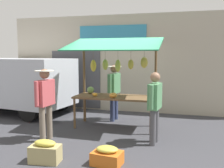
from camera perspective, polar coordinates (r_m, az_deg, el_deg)
name	(u,v)px	position (r m, az deg, el deg)	size (l,w,h in m)	color
ground_plane	(115,127)	(7.31, 0.64, -9.52)	(40.00, 40.00, 0.00)	#38383D
street_backdrop	(130,64)	(9.18, 3.89, 4.52)	(9.00, 0.30, 3.40)	#B2A893
market_stall	(114,72)	(7.08, 0.49, 2.63)	(2.50, 1.46, 2.50)	brown
vendor_with_sunhat	(114,88)	(7.87, 0.46, -0.80)	(0.44, 0.71, 1.70)	navy
shopper_with_shopping_bag	(45,98)	(6.23, -14.53, -3.06)	(0.44, 0.71, 1.69)	#726656
shopper_with_ponytail	(155,103)	(5.88, 9.41, -4.12)	(0.29, 0.69, 1.63)	#4C4C51
parked_van	(7,80)	(9.83, -22.11, 0.82)	(4.62, 2.45, 1.88)	silver
produce_crate_near	(45,152)	(5.18, -14.53, -14.32)	(0.59, 0.38, 0.43)	tan
produce_crate_side	(107,156)	(4.94, -1.09, -15.65)	(0.58, 0.44, 0.35)	#D1661E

